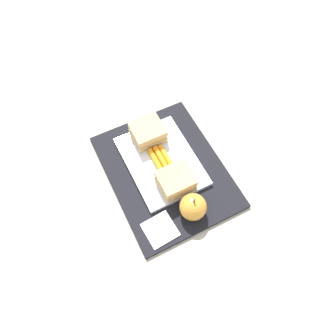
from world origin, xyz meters
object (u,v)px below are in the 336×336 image
object	(u,v)px
sandwich_half_left	(148,133)
paper_napkin	(160,230)
food_tray	(161,161)
carrot_sticks_bundle	(161,159)
sandwich_half_right	(176,181)
apple	(193,207)

from	to	relation	value
sandwich_half_left	paper_napkin	world-z (taller)	sandwich_half_left
food_tray	carrot_sticks_bundle	size ratio (longest dim) A/B	2.98
sandwich_half_right	carrot_sticks_bundle	size ratio (longest dim) A/B	1.04
sandwich_half_left	food_tray	bearing A→B (deg)	0.00
apple	sandwich_half_right	bearing A→B (deg)	-175.76
sandwich_half_right	carrot_sticks_bundle	world-z (taller)	sandwich_half_right
sandwich_half_left	paper_napkin	xyz separation A→B (m)	(0.24, -0.08, -0.03)
sandwich_half_left	apple	bearing A→B (deg)	1.40
sandwich_half_left	sandwich_half_right	xyz separation A→B (m)	(0.16, 0.00, 0.00)
carrot_sticks_bundle	paper_napkin	distance (m)	0.18
sandwich_half_right	carrot_sticks_bundle	xyz separation A→B (m)	(-0.08, -0.00, -0.01)
sandwich_half_left	apple	world-z (taller)	apple
carrot_sticks_bundle	paper_napkin	bearing A→B (deg)	-27.12
sandwich_half_right	paper_napkin	distance (m)	0.12
food_tray	paper_napkin	xyz separation A→B (m)	(0.16, -0.08, -0.00)
sandwich_half_right	paper_napkin	world-z (taller)	sandwich_half_right
food_tray	carrot_sticks_bundle	world-z (taller)	carrot_sticks_bundle
sandwich_half_right	apple	world-z (taller)	apple
carrot_sticks_bundle	apple	xyz separation A→B (m)	(0.15, 0.01, 0.01)
food_tray	sandwich_half_right	size ratio (longest dim) A/B	2.88
food_tray	paper_napkin	size ratio (longest dim) A/B	3.29
food_tray	sandwich_half_left	size ratio (longest dim) A/B	2.88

